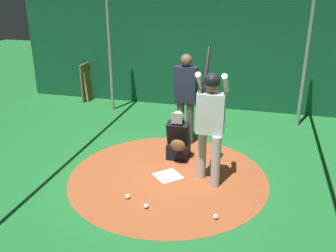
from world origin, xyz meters
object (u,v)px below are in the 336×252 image
(catcher, at_px, (178,140))
(umpire, at_px, (186,94))
(baseball_1, at_px, (128,196))
(baseball_2, at_px, (216,217))
(home_plate, at_px, (168,176))
(bat_rack, at_px, (88,83))
(batter, at_px, (210,117))
(baseball_0, at_px, (146,206))

(catcher, bearing_deg, umpire, -177.90)
(baseball_1, bearing_deg, catcher, 164.77)
(baseball_2, bearing_deg, catcher, -151.28)
(home_plate, relative_size, bat_rack, 0.40)
(batter, relative_size, catcher, 2.29)
(umpire, relative_size, baseball_2, 25.27)
(home_plate, bearing_deg, catcher, 179.79)
(baseball_1, height_order, baseball_2, same)
(bat_rack, bearing_deg, batter, 47.00)
(baseball_1, bearing_deg, bat_rack, -147.87)
(umpire, bearing_deg, bat_rack, -124.61)
(home_plate, distance_m, umpire, 1.83)
(batter, height_order, bat_rack, batter)
(baseball_2, bearing_deg, bat_rack, -138.11)
(catcher, relative_size, umpire, 0.51)
(catcher, relative_size, baseball_0, 13.01)
(home_plate, bearing_deg, baseball_0, -4.12)
(baseball_0, xyz_separation_m, baseball_2, (0.00, 1.05, 0.00))
(baseball_0, relative_size, baseball_1, 1.00)
(catcher, xyz_separation_m, baseball_2, (1.77, 0.97, -0.34))
(umpire, xyz_separation_m, baseball_2, (2.52, 1.00, -1.02))
(catcher, relative_size, baseball_2, 13.01)
(batter, xyz_separation_m, baseball_0, (1.05, -0.76, -1.12))
(batter, xyz_separation_m, catcher, (-0.72, -0.69, -0.78))
(umpire, xyz_separation_m, bat_rack, (-2.28, -3.31, -0.57))
(umpire, bearing_deg, baseball_0, -1.11)
(umpire, xyz_separation_m, baseball_0, (2.52, -0.05, -1.02))
(umpire, relative_size, baseball_1, 25.27)
(batter, bearing_deg, baseball_0, -36.12)
(umpire, distance_m, baseball_1, 2.58)
(batter, distance_m, baseball_1, 1.80)
(home_plate, relative_size, baseball_1, 5.68)
(batter, height_order, baseball_2, batter)
(batter, relative_size, baseball_1, 29.80)
(home_plate, bearing_deg, baseball_1, -27.16)
(home_plate, distance_m, catcher, 0.84)
(catcher, height_order, baseball_0, catcher)
(home_plate, xyz_separation_m, baseball_0, (1.02, -0.07, 0.03))
(batter, bearing_deg, home_plate, -87.60)
(catcher, xyz_separation_m, baseball_1, (1.59, -0.43, -0.34))
(home_plate, xyz_separation_m, umpire, (-1.50, -0.02, 1.05))
(baseball_2, bearing_deg, baseball_0, -90.15)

